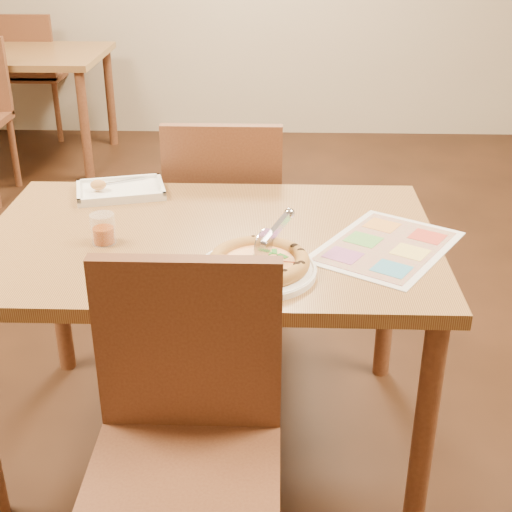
{
  "coord_description": "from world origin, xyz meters",
  "views": [
    {
      "loc": [
        0.2,
        -1.85,
        1.57
      ],
      "look_at": [
        0.14,
        -0.23,
        0.77
      ],
      "focal_mm": 50.0,
      "sensor_mm": 36.0,
      "label": 1
    }
  ],
  "objects_px": {
    "bg_table": "(4,66)",
    "glass_tumbler": "(103,230)",
    "chair_near": "(186,412)",
    "chair_far": "(225,206)",
    "pizza": "(259,262)",
    "dining_table": "(210,262)",
    "plate": "(256,271)",
    "bg_chair_far": "(30,61)",
    "menu": "(386,246)",
    "pizza_cutter": "(272,234)",
    "appetizer_tray": "(119,191)"
  },
  "relations": [
    {
      "from": "plate",
      "to": "appetizer_tray",
      "type": "bearing_deg",
      "value": 130.48
    },
    {
      "from": "bg_chair_far",
      "to": "dining_table",
      "type": "bearing_deg",
      "value": 115.85
    },
    {
      "from": "dining_table",
      "to": "plate",
      "type": "xyz_separation_m",
      "value": [
        0.14,
        -0.23,
        0.09
      ]
    },
    {
      "from": "dining_table",
      "to": "bg_chair_far",
      "type": "distance_m",
      "value": 3.67
    },
    {
      "from": "bg_table",
      "to": "plate",
      "type": "distance_m",
      "value": 3.5
    },
    {
      "from": "dining_table",
      "to": "bg_chair_far",
      "type": "relative_size",
      "value": 2.77
    },
    {
      "from": "bg_table",
      "to": "pizza",
      "type": "bearing_deg",
      "value": -59.91
    },
    {
      "from": "dining_table",
      "to": "menu",
      "type": "xyz_separation_m",
      "value": [
        0.5,
        -0.06,
        0.09
      ]
    },
    {
      "from": "dining_table",
      "to": "bg_table",
      "type": "distance_m",
      "value": 3.22
    },
    {
      "from": "bg_chair_far",
      "to": "glass_tumbler",
      "type": "xyz_separation_m",
      "value": [
        1.31,
        -3.36,
        0.19
      ]
    },
    {
      "from": "pizza_cutter",
      "to": "glass_tumbler",
      "type": "height_order",
      "value": "pizza_cutter"
    },
    {
      "from": "chair_far",
      "to": "plate",
      "type": "height_order",
      "value": "chair_far"
    },
    {
      "from": "chair_near",
      "to": "appetizer_tray",
      "type": "relative_size",
      "value": 1.47
    },
    {
      "from": "bg_chair_far",
      "to": "pizza_cutter",
      "type": "distance_m",
      "value": 3.92
    },
    {
      "from": "dining_table",
      "to": "menu",
      "type": "height_order",
      "value": "menu"
    },
    {
      "from": "dining_table",
      "to": "chair_far",
      "type": "bearing_deg",
      "value": 90.0
    },
    {
      "from": "chair_near",
      "to": "chair_far",
      "type": "relative_size",
      "value": 1.0
    },
    {
      "from": "appetizer_tray",
      "to": "plate",
      "type": "bearing_deg",
      "value": -49.52
    },
    {
      "from": "dining_table",
      "to": "glass_tumbler",
      "type": "xyz_separation_m",
      "value": [
        -0.29,
        -0.06,
        0.12
      ]
    },
    {
      "from": "plate",
      "to": "pizza_cutter",
      "type": "relative_size",
      "value": 2.17
    },
    {
      "from": "dining_table",
      "to": "chair_far",
      "type": "xyz_separation_m",
      "value": [
        -0.0,
        0.6,
        -0.07
      ]
    },
    {
      "from": "chair_far",
      "to": "pizza",
      "type": "xyz_separation_m",
      "value": [
        0.15,
        -0.82,
        0.18
      ]
    },
    {
      "from": "pizza",
      "to": "pizza_cutter",
      "type": "relative_size",
      "value": 1.83
    },
    {
      "from": "bg_chair_far",
      "to": "plate",
      "type": "xyz_separation_m",
      "value": [
        1.74,
        -3.53,
        0.16
      ]
    },
    {
      "from": "bg_table",
      "to": "glass_tumbler",
      "type": "distance_m",
      "value": 3.15
    },
    {
      "from": "chair_far",
      "to": "plate",
      "type": "distance_m",
      "value": 0.86
    },
    {
      "from": "chair_near",
      "to": "pizza",
      "type": "distance_m",
      "value": 0.45
    },
    {
      "from": "plate",
      "to": "chair_near",
      "type": "bearing_deg",
      "value": -111.05
    },
    {
      "from": "pizza",
      "to": "glass_tumbler",
      "type": "xyz_separation_m",
      "value": [
        -0.44,
        0.16,
        0.01
      ]
    },
    {
      "from": "bg_table",
      "to": "appetizer_tray",
      "type": "relative_size",
      "value": 4.07
    },
    {
      "from": "chair_near",
      "to": "menu",
      "type": "relative_size",
      "value": 1.11
    },
    {
      "from": "bg_chair_far",
      "to": "menu",
      "type": "bearing_deg",
      "value": 121.97
    },
    {
      "from": "bg_chair_far",
      "to": "chair_far",
      "type": "bearing_deg",
      "value": 120.65
    },
    {
      "from": "appetizer_tray",
      "to": "menu",
      "type": "bearing_deg",
      "value": -24.68
    },
    {
      "from": "dining_table",
      "to": "appetizer_tray",
      "type": "relative_size",
      "value": 4.07
    },
    {
      "from": "plate",
      "to": "appetizer_tray",
      "type": "relative_size",
      "value": 0.97
    },
    {
      "from": "chair_far",
      "to": "pizza_cutter",
      "type": "xyz_separation_m",
      "value": [
        0.18,
        -0.78,
        0.24
      ]
    },
    {
      "from": "chair_near",
      "to": "bg_chair_far",
      "type": "distance_m",
      "value": 4.22
    },
    {
      "from": "appetizer_tray",
      "to": "glass_tumbler",
      "type": "height_order",
      "value": "glass_tumbler"
    },
    {
      "from": "glass_tumbler",
      "to": "menu",
      "type": "xyz_separation_m",
      "value": [
        0.79,
        -0.0,
        -0.04
      ]
    },
    {
      "from": "plate",
      "to": "menu",
      "type": "distance_m",
      "value": 0.39
    },
    {
      "from": "glass_tumbler",
      "to": "menu",
      "type": "bearing_deg",
      "value": -0.2
    },
    {
      "from": "bg_table",
      "to": "menu",
      "type": "bearing_deg",
      "value": -53.74
    },
    {
      "from": "plate",
      "to": "appetizer_tray",
      "type": "xyz_separation_m",
      "value": [
        -0.47,
        0.55,
        0.0
      ]
    },
    {
      "from": "plate",
      "to": "glass_tumbler",
      "type": "relative_size",
      "value": 3.64
    },
    {
      "from": "chair_near",
      "to": "glass_tumbler",
      "type": "height_order",
      "value": "chair_near"
    },
    {
      "from": "bg_chair_far",
      "to": "pizza",
      "type": "bearing_deg",
      "value": 116.42
    },
    {
      "from": "menu",
      "to": "chair_near",
      "type": "bearing_deg",
      "value": -132.67
    },
    {
      "from": "glass_tumbler",
      "to": "dining_table",
      "type": "bearing_deg",
      "value": 11.38
    },
    {
      "from": "plate",
      "to": "menu",
      "type": "xyz_separation_m",
      "value": [
        0.36,
        0.17,
        -0.01
      ]
    }
  ]
}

